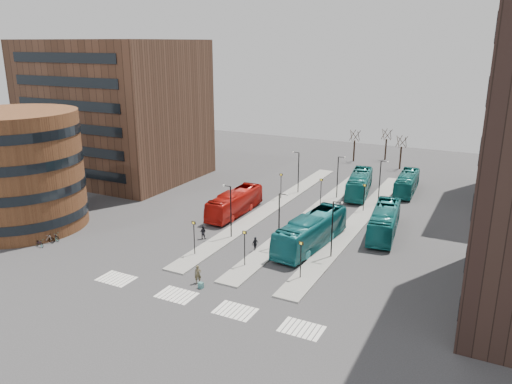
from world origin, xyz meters
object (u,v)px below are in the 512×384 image
at_px(commuter_c, 278,256).
at_px(bicycle_mid, 47,239).
at_px(teal_bus_b, 359,184).
at_px(suitcase, 201,285).
at_px(red_bus, 235,203).
at_px(teal_bus_a, 311,231).
at_px(teal_bus_c, 384,221).
at_px(traveller, 198,274).
at_px(teal_bus_d, 407,183).
at_px(commuter_b, 255,244).
at_px(commuter_a, 203,232).
at_px(bicycle_far, 53,236).
at_px(bicycle_near, 39,243).

height_order(commuter_c, bicycle_mid, commuter_c).
bearing_deg(bicycle_mid, teal_bus_b, -57.66).
relative_size(suitcase, teal_bus_b, 0.05).
xyz_separation_m(red_bus, teal_bus_a, (12.70, -5.59, 0.22)).
height_order(teal_bus_c, traveller, teal_bus_c).
height_order(traveller, bicycle_mid, traveller).
xyz_separation_m(teal_bus_d, commuter_c, (-6.62, -31.50, -0.73)).
xyz_separation_m(teal_bus_c, commuter_b, (-11.12, -11.36, -0.80)).
distance_m(commuter_a, commuter_b, 6.96).
bearing_deg(bicycle_far, commuter_c, -76.48).
distance_m(teal_bus_b, commuter_c, 27.36).
bearing_deg(bicycle_far, red_bus, -38.86).
bearing_deg(commuter_b, red_bus, 54.55).
bearing_deg(teal_bus_b, teal_bus_d, 25.13).
bearing_deg(bicycle_mid, traveller, -111.81).
distance_m(teal_bus_b, bicycle_far, 42.27).
bearing_deg(red_bus, commuter_a, -84.61).
xyz_separation_m(red_bus, teal_bus_c, (18.99, 1.84, 0.05)).
height_order(suitcase, teal_bus_b, teal_bus_b).
bearing_deg(traveller, bicycle_far, 142.81).
bearing_deg(bicycle_far, teal_bus_a, -66.31).
relative_size(commuter_a, commuter_b, 0.97).
bearing_deg(teal_bus_c, suitcase, -126.05).
xyz_separation_m(teal_bus_c, traveller, (-12.46, -20.43, -0.72)).
distance_m(traveller, bicycle_near, 20.46).
xyz_separation_m(teal_bus_b, teal_bus_d, (6.05, 4.17, -0.15)).
bearing_deg(commuter_b, traveller, -173.45).
bearing_deg(commuter_c, suitcase, -4.11).
distance_m(teal_bus_a, commuter_a, 12.32).
bearing_deg(teal_bus_c, bicycle_near, -154.50).
height_order(traveller, commuter_b, traveller).
relative_size(teal_bus_b, bicycle_far, 6.41).
bearing_deg(commuter_b, teal_bus_a, -35.92).
bearing_deg(teal_bus_a, teal_bus_d, 84.23).
bearing_deg(commuter_c, commuter_a, -78.91).
xyz_separation_m(teal_bus_d, traveller, (-11.47, -38.90, -0.58)).
relative_size(traveller, commuter_a, 1.12).
bearing_deg(bicycle_far, teal_bus_d, -40.33).
bearing_deg(teal_bus_c, red_bus, 178.43).
bearing_deg(teal_bus_c, traveller, -128.50).
xyz_separation_m(commuter_a, commuter_c, (10.46, -2.12, -0.05)).
distance_m(red_bus, commuter_c, 15.98).
bearing_deg(teal_bus_d, traveller, -109.77).
relative_size(red_bus, bicycle_mid, 6.11).
height_order(red_bus, teal_bus_d, red_bus).
bearing_deg(suitcase, bicycle_far, 175.23).
relative_size(traveller, bicycle_far, 0.98).
relative_size(traveller, bicycle_mid, 0.97).
bearing_deg(bicycle_mid, suitcase, -113.69).
distance_m(bicycle_mid, bicycle_far, 0.92).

